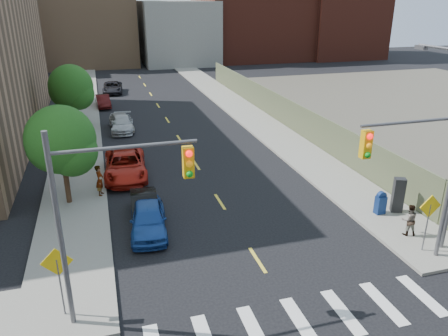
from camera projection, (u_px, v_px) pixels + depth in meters
sidewalk_nw at (81, 102)px, 46.76m from camera, size 3.50×73.00×0.15m
sidewalk_ne at (220, 94)px, 50.78m from camera, size 3.50×73.00×0.15m
fence_north at (281, 110)px, 38.77m from camera, size 0.12×44.00×2.50m
gravel_lot at (435, 105)px, 45.78m from camera, size 36.00×42.00×0.06m
bg_bldg_midwest at (89, 17)px, 71.76m from camera, size 14.00×16.00×15.00m
bg_bldg_center at (176, 32)px, 74.52m from camera, size 12.00×16.00×10.00m
bg_bldg_east at (250, 12)px, 78.85m from camera, size 18.00×18.00×16.00m
bg_bldg_fareast at (335, 6)px, 80.85m from camera, size 14.00×16.00×18.00m
signal_nw at (106, 202)px, 13.86m from camera, size 4.59×0.30×7.00m
signal_ne at (423, 164)px, 16.96m from camera, size 4.59×0.30×7.00m
warn_sign_nw at (58, 270)px, 14.76m from camera, size 1.06×0.06×2.83m
warn_sign_ne at (429, 213)px, 18.65m from camera, size 1.06×0.06×2.83m
warn_sign_midwest at (72, 147)px, 26.83m from camera, size 1.06×0.06×2.83m
tree_west_near at (61, 144)px, 22.70m from camera, size 3.66×3.64×5.52m
tree_west_far at (71, 89)px, 36.10m from camera, size 3.66×3.64×5.52m
parked_car_blue at (148, 219)px, 20.83m from camera, size 2.11×4.36×1.43m
parked_car_black at (145, 207)px, 22.24m from camera, size 1.50×3.87×1.26m
parked_car_red at (125, 165)px, 27.34m from camera, size 2.83×5.64×1.53m
parked_car_silver at (122, 124)px, 36.74m from camera, size 2.13×4.43×1.24m
parked_car_white at (121, 122)px, 37.11m from camera, size 2.07×4.32×1.42m
parked_car_maroon at (103, 101)px, 44.78m from camera, size 1.57×3.84×1.24m
parked_car_grey at (113, 87)px, 51.42m from camera, size 2.52×4.84×1.30m
mailbox at (381, 203)px, 22.40m from camera, size 0.52×0.41×1.23m
payphone at (398, 195)px, 22.50m from camera, size 0.68×0.63×1.85m
pedestrian_west at (100, 180)px, 24.42m from camera, size 0.57×0.73×1.77m
pedestrian_east at (409, 220)px, 20.32m from camera, size 0.87×0.75×1.54m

